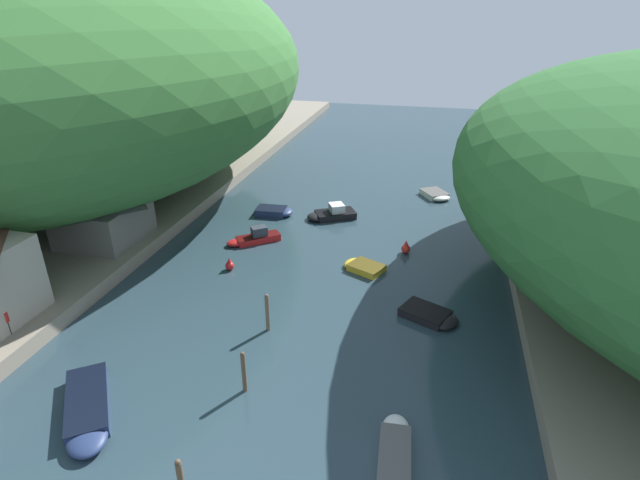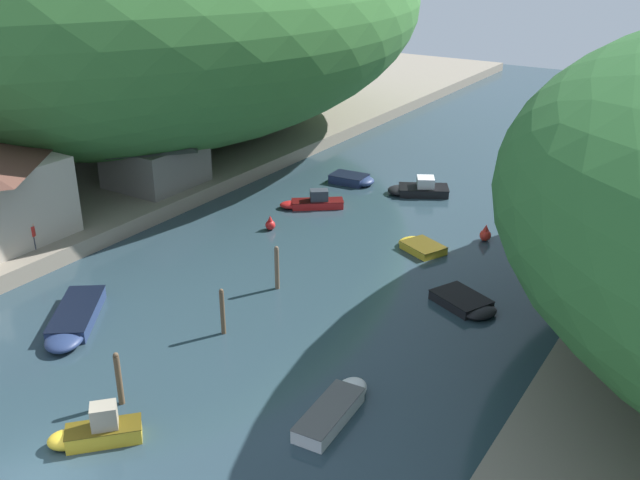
# 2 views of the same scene
# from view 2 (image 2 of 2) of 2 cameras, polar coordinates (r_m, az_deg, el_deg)

# --- Properties ---
(water_surface) EXTENTS (130.00, 130.00, 0.00)m
(water_surface) POSITION_cam_2_polar(r_m,az_deg,el_deg) (50.09, 6.68, 1.57)
(water_surface) COLOR #283D47
(water_surface) RESTS_ON ground
(left_bank) EXTENTS (22.00, 120.00, 1.06)m
(left_bank) POSITION_cam_2_polar(r_m,az_deg,el_deg) (64.07, -13.79, 6.48)
(left_bank) COLOR gray
(left_bank) RESTS_ON ground
(hillside_left) EXTENTS (40.35, 56.50, 22.75)m
(hillside_left) POSITION_cam_2_polar(r_m,az_deg,el_deg) (66.17, -12.19, 17.71)
(hillside_left) COLOR #387033
(hillside_left) RESTS_ON left_bank
(boathouse_shed) EXTENTS (6.09, 6.58, 4.69)m
(boathouse_shed) POSITION_cam_2_polar(r_m,az_deg,el_deg) (54.49, -13.10, 6.83)
(boathouse_shed) COLOR slate
(boathouse_shed) RESTS_ON left_bank
(boat_near_quay) EXTENTS (4.46, 3.82, 1.34)m
(boat_near_quay) POSITION_cam_2_polar(r_m,az_deg,el_deg) (51.94, -0.68, 3.03)
(boat_near_quay) COLOR red
(boat_near_quay) RESTS_ON water_surface
(boat_navy_launch) EXTENTS (3.60, 3.97, 0.57)m
(boat_navy_launch) POSITION_cam_2_polar(r_m,az_deg,el_deg) (59.62, 19.56, 4.25)
(boat_navy_launch) COLOR silver
(boat_navy_launch) RESTS_ON water_surface
(boat_white_cruiser) EXTENTS (3.59, 2.98, 0.50)m
(boat_white_cruiser) POSITION_cam_2_polar(r_m,az_deg,el_deg) (45.55, 7.96, -0.47)
(boat_white_cruiser) COLOR gold
(boat_white_cruiser) RESTS_ON water_surface
(boat_red_skiff) EXTENTS (3.31, 3.40, 1.69)m
(boat_red_skiff) POSITION_cam_2_polar(r_m,az_deg,el_deg) (30.31, -17.58, -14.42)
(boat_red_skiff) COLOR gold
(boat_red_skiff) RESTS_ON water_surface
(boat_small_dinghy) EXTENTS (1.70, 4.98, 0.66)m
(boat_small_dinghy) POSITION_cam_2_polar(r_m,az_deg,el_deg) (30.56, 1.28, -13.21)
(boat_small_dinghy) COLOR white
(boat_small_dinghy) RESTS_ON water_surface
(boat_far_right_bank) EXTENTS (3.64, 2.15, 0.68)m
(boat_far_right_bank) POSITION_cam_2_polar(r_m,az_deg,el_deg) (57.09, 2.73, 4.86)
(boat_far_right_bank) COLOR navy
(boat_far_right_bank) RESTS_ON water_surface
(boat_open_rowboat) EXTENTS (5.24, 6.15, 0.71)m
(boat_open_rowboat) POSITION_cam_2_polar(r_m,az_deg,el_deg) (38.55, -19.14, -6.16)
(boat_open_rowboat) COLOR navy
(boat_open_rowboat) RESTS_ON water_surface
(boat_yellow_tender) EXTENTS (4.19, 3.39, 0.53)m
(boat_yellow_tender) POSITION_cam_2_polar(r_m,az_deg,el_deg) (39.06, 11.66, -5.00)
(boat_yellow_tender) COLOR black
(boat_yellow_tender) RESTS_ON water_surface
(boat_mid_channel) EXTENTS (5.00, 3.95, 1.39)m
(boat_mid_channel) POSITION_cam_2_polar(r_m,az_deg,el_deg) (55.11, 7.82, 4.06)
(boat_mid_channel) COLOR black
(boat_mid_channel) RESTS_ON water_surface
(mooring_post_nearest) EXTENTS (0.26, 0.26, 2.54)m
(mooring_post_nearest) POSITION_cam_2_polar(r_m,az_deg,el_deg) (31.73, -15.80, -10.59)
(mooring_post_nearest) COLOR brown
(mooring_post_nearest) RESTS_ON water_surface
(mooring_post_second) EXTENTS (0.24, 0.24, 2.51)m
(mooring_post_second) POSITION_cam_2_polar(r_m,az_deg,el_deg) (35.82, -7.81, -5.66)
(mooring_post_second) COLOR brown
(mooring_post_second) RESTS_ON water_surface
(mooring_post_middle) EXTENTS (0.26, 0.26, 2.62)m
(mooring_post_middle) POSITION_cam_2_polar(r_m,az_deg,el_deg) (39.88, -3.47, -2.20)
(mooring_post_middle) COLOR brown
(mooring_post_middle) RESTS_ON water_surface
(channel_buoy_near) EXTENTS (0.75, 0.75, 1.12)m
(channel_buoy_near) POSITION_cam_2_polar(r_m,az_deg,el_deg) (47.57, 13.10, 0.44)
(channel_buoy_near) COLOR red
(channel_buoy_near) RESTS_ON water_surface
(channel_buoy_far) EXTENTS (0.67, 0.67, 1.01)m
(channel_buoy_far) POSITION_cam_2_polar(r_m,az_deg,el_deg) (48.15, -4.00, 1.26)
(channel_buoy_far) COLOR red
(channel_buoy_far) RESTS_ON water_surface
(person_on_quay) EXTENTS (0.35, 0.44, 1.69)m
(person_on_quay) POSITION_cam_2_polar(r_m,az_deg,el_deg) (45.62, -21.94, 0.47)
(person_on_quay) COLOR #282D3D
(person_on_quay) RESTS_ON left_bank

